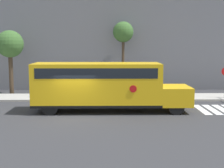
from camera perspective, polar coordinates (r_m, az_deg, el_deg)
name	(u,v)px	position (r m, az deg, el deg)	size (l,w,h in m)	color
ground_plane	(75,117)	(19.13, -6.83, -5.99)	(60.00, 60.00, 0.00)	#333335
sidewalk_strip	(83,97)	(25.46, -5.31, -2.43)	(44.00, 3.00, 0.15)	#B2ADA3
building_backdrop	(88,40)	(31.57, -4.49, 8.03)	(32.00, 4.00, 9.53)	slate
school_bus	(103,84)	(20.25, -1.63, -0.01)	(10.13, 2.57, 3.16)	yellow
tree_near_sidewalk	(123,33)	(28.39, 2.06, 9.23)	(1.86, 1.86, 6.38)	#423323
tree_far_sidewalk	(10,45)	(28.52, -18.17, 6.79)	(2.35, 2.35, 5.56)	#423323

